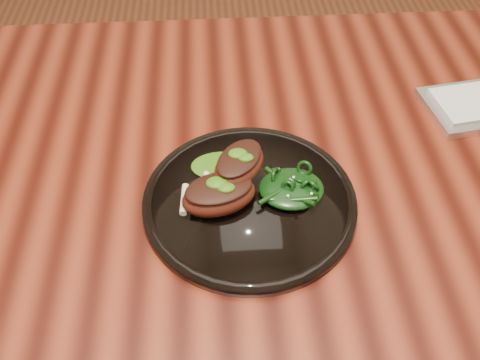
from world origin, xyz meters
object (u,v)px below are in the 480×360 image
desk (285,182)px  plate (250,201)px  greens_heap (292,186)px  lamb_chop_front (218,194)px

desk → plate: size_ratio=5.27×
greens_heap → plate: bearing=-174.8°
plate → greens_heap: size_ratio=3.28×
lamb_chop_front → greens_heap: size_ratio=1.28×
plate → desk: bearing=59.3°
plate → lamb_chop_front: size_ratio=2.56×
desk → plate: 0.17m
lamb_chop_front → greens_heap: lamb_chop_front is taller
desk → plate: plate is taller
desk → lamb_chop_front: size_ratio=13.48×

